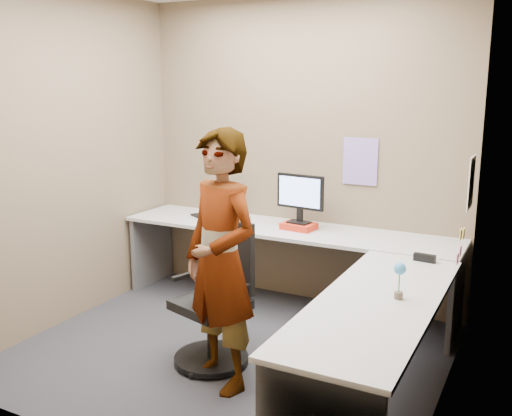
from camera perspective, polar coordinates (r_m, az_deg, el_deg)
The scene contains 20 objects.
ground at distance 4.36m, azimuth -2.71°, elevation -14.14°, with size 3.00×3.00×0.00m, color #232328.
wall_back at distance 5.10m, azimuth 4.51°, elevation 5.61°, with size 3.00×3.00×0.00m, color brown.
wall_right at distance 3.45m, azimuth 19.16°, elevation 1.83°, with size 2.70×2.70×0.00m, color brown.
wall_left at distance 4.87m, azimuth -18.37°, elevation 4.72°, with size 2.70×2.70×0.00m, color brown.
desk at distance 4.27m, azimuth 4.94°, elevation -6.17°, with size 2.98×2.58×0.73m.
paper_ream at distance 4.86m, azimuth 4.31°, elevation -1.82°, with size 0.27×0.20×0.05m, color red.
monitor at distance 4.82m, azimuth 4.43°, elevation 1.36°, with size 0.44×0.15×0.41m.
laptop at distance 5.32m, azimuth -4.07°, elevation -0.22°, with size 0.43×0.41×0.24m.
trackball_mouse at distance 5.11m, azimuth -1.28°, elevation -1.11°, with size 0.12×0.08×0.07m.
origami at distance 4.91m, azimuth -2.73°, elevation -1.63°, with size 0.10×0.10×0.06m, color white.
stapler at distance 4.14m, azimuth 16.51°, elevation -4.80°, with size 0.15×0.04×0.06m, color black.
flower at distance 3.36m, azimuth 14.16°, elevation -6.51°, with size 0.07×0.07×0.22m.
calendar_purple at distance 4.91m, azimuth 10.38°, elevation 4.60°, with size 0.30×0.01×0.40m, color #846BB7.
calendar_white at distance 4.35m, azimuth 20.72°, elevation 2.39°, with size 0.01×0.28×0.38m, color white.
sticky_note_a at distance 4.07m, azimuth 19.79°, elevation -2.49°, with size 0.01×0.07×0.07m, color #F2E059.
sticky_note_b at distance 4.15m, azimuth 19.76°, elevation -4.07°, with size 0.01×0.07×0.07m, color pink.
sticky_note_c at distance 4.04m, azimuth 19.50°, elevation -4.78°, with size 0.01×0.07×0.07m, color pink.
sticky_note_d at distance 4.22m, azimuth 20.05°, elevation -2.42°, with size 0.01×0.07×0.07m, color #F2E059.
office_chair at distance 4.07m, azimuth -3.92°, elevation -9.84°, with size 0.57×0.55×0.99m.
person at distance 3.62m, azimuth -3.55°, elevation -5.34°, with size 0.61×0.40×1.68m, color #999399.
Camera 1 is at (1.97, -3.37, 1.93)m, focal length 40.00 mm.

